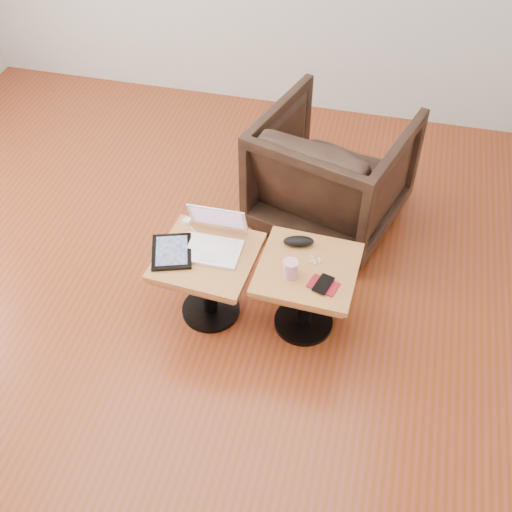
% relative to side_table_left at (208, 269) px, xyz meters
% --- Properties ---
extents(room_shell, '(4.52, 4.52, 2.71)m').
position_rel_side_table_left_xyz_m(room_shell, '(-0.22, -0.05, 1.02)').
color(room_shell, brown).
rests_on(room_shell, ground).
extents(side_table_left, '(0.53, 0.53, 0.45)m').
position_rel_side_table_left_xyz_m(side_table_left, '(0.00, 0.00, 0.00)').
color(side_table_left, black).
rests_on(side_table_left, ground).
extents(side_table_right, '(0.51, 0.51, 0.45)m').
position_rel_side_table_left_xyz_m(side_table_right, '(0.52, 0.04, 0.00)').
color(side_table_right, black).
rests_on(side_table_right, ground).
extents(laptop, '(0.30, 0.29, 0.20)m').
position_rel_side_table_left_xyz_m(laptop, '(0.02, 0.07, 0.15)').
color(laptop, white).
rests_on(laptop, side_table_left).
extents(tablet, '(0.27, 0.30, 0.02)m').
position_rel_side_table_left_xyz_m(tablet, '(-0.18, -0.03, 0.12)').
color(tablet, black).
rests_on(tablet, side_table_left).
extents(charging_adapter, '(0.05, 0.05, 0.02)m').
position_rel_side_table_left_xyz_m(charging_adapter, '(-0.17, 0.20, 0.12)').
color(charging_adapter, white).
rests_on(charging_adapter, side_table_left).
extents(glasses_case, '(0.17, 0.10, 0.05)m').
position_rel_side_table_left_xyz_m(glasses_case, '(0.44, 0.18, 0.14)').
color(glasses_case, black).
rests_on(glasses_case, side_table_right).
extents(striped_cup, '(0.09, 0.09, 0.10)m').
position_rel_side_table_left_xyz_m(striped_cup, '(0.44, -0.04, 0.16)').
color(striped_cup, '#DB4883').
rests_on(striped_cup, side_table_right).
extents(earbuds_tangle, '(0.07, 0.05, 0.01)m').
position_rel_side_table_left_xyz_m(earbuds_tangle, '(0.54, 0.08, 0.12)').
color(earbuds_tangle, white).
rests_on(earbuds_tangle, side_table_right).
extents(phone_on_sleeve, '(0.16, 0.14, 0.02)m').
position_rel_side_table_left_xyz_m(phone_on_sleeve, '(0.61, -0.07, 0.12)').
color(phone_on_sleeve, maroon).
rests_on(phone_on_sleeve, side_table_right).
extents(armchair, '(1.02, 1.03, 0.76)m').
position_rel_side_table_left_xyz_m(armchair, '(0.51, 0.92, 0.04)').
color(armchair, black).
rests_on(armchair, ground).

